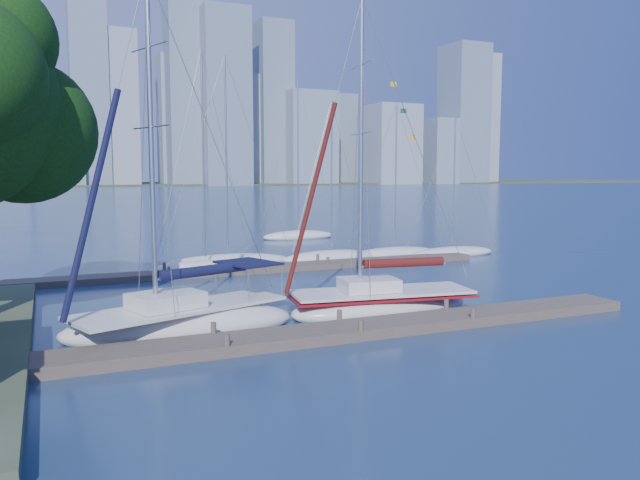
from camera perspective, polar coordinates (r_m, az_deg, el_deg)
name	(u,v)px	position (r m, az deg, el deg)	size (l,w,h in m)	color
ground	(350,336)	(23.85, 2.73, -8.72)	(700.00, 700.00, 0.00)	navy
near_dock	(350,330)	(23.80, 2.73, -8.26)	(26.00, 2.00, 0.40)	#473D34
far_dock	(264,269)	(39.09, -5.12, -2.62)	(30.00, 1.80, 0.36)	#473D34
far_shore	(68,185)	(340.84, -22.08, 4.67)	(800.00, 100.00, 1.50)	#38472D
sailboat_navy	(181,306)	(24.59, -12.62, -5.91)	(9.39, 5.70, 13.89)	silver
sailboat_maroon	(381,289)	(27.46, 5.61, -4.45)	(8.84, 4.00, 13.93)	silver
bg_boat_1	(205,267)	(39.57, -10.43, -2.46)	(7.23, 4.47, 13.93)	silver
bg_boat_2	(228,262)	(41.68, -8.41, -1.98)	(8.66, 2.45, 13.99)	silver
bg_boat_3	(331,257)	(43.79, 1.05, -1.56)	(7.51, 4.43, 11.39)	silver
bg_boat_4	(395,253)	(46.37, 6.84, -1.19)	(7.20, 4.38, 11.43)	silver
bg_boat_5	(452,253)	(47.33, 12.01, -1.14)	(7.42, 3.22, 10.47)	silver
bg_boat_7	(298,235)	(58.47, -2.00, 0.42)	(7.35, 4.47, 14.90)	silver
skyline	(116,112)	(313.95, -18.15, 11.06)	(503.68, 51.31, 107.65)	gray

